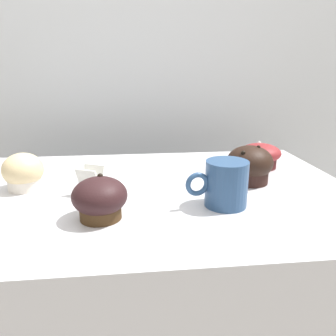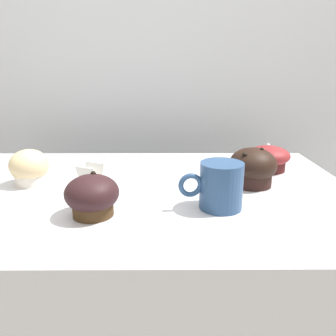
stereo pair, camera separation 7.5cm
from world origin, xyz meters
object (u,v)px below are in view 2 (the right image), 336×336
Objects in this scene: muffin_back_right at (29,168)px; coffee_cup at (220,185)px; muffin_back_left at (92,196)px; muffin_front_left at (268,158)px; muffin_front_center at (252,168)px.

coffee_cup is at bearing -18.22° from muffin_back_right.
muffin_back_left is 0.79× the size of coffee_cup.
coffee_cup reaches higher than muffin_front_left.
muffin_back_left is at bearing -43.11° from muffin_back_right.
muffin_back_left is at bearing -154.27° from muffin_front_center.
coffee_cup is (-0.10, -0.13, 0.01)m from muffin_front_center.
coffee_cup is (0.24, 0.03, 0.01)m from muffin_back_left.
muffin_back_right is 0.71× the size of coffee_cup.
muffin_back_left is 0.50m from muffin_front_left.
coffee_cup is at bearing -126.41° from muffin_front_center.
muffin_front_center is at bearing -121.86° from muffin_front_left.
muffin_front_center is 0.16m from coffee_cup.
muffin_front_center is 0.86× the size of coffee_cup.
muffin_front_left is 0.87× the size of coffee_cup.
coffee_cup is at bearing -124.31° from muffin_front_left.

